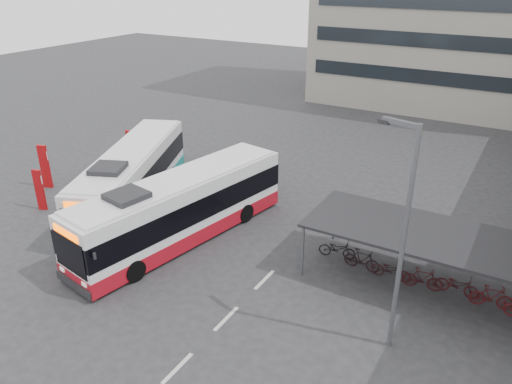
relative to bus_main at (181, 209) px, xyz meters
The scene contains 10 objects.
ground 3.39m from the bus_main, 21.41° to the right, with size 120.00×120.00×0.00m, color #28282B.
bike_shelter 11.43m from the bus_main, ahead, with size 10.00×4.00×2.54m.
road_markings 6.86m from the bus_main, 37.80° to the right, with size 0.15×7.60×0.01m.
bus_main is the anchor object (origin of this frame).
bus_teal 4.98m from the bus_main, 160.36° to the left, with size 7.04×11.96×3.52m.
pedestrian 1.66m from the bus_main, 130.52° to the left, with size 0.56×0.37×1.54m, color black.
lamp_post 11.65m from the bus_main, 11.88° to the right, with size 1.42×0.52×8.24m.
sign_totem_south 8.82m from the bus_main, behind, with size 0.50×0.29×2.37m.
sign_totem_mid 10.98m from the bus_main, behind, with size 0.57×0.35×2.70m.
sign_totem_north 11.27m from the bus_main, 145.88° to the left, with size 0.50×0.15×2.34m.
Camera 1 is at (11.27, -15.71, 12.49)m, focal length 35.00 mm.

